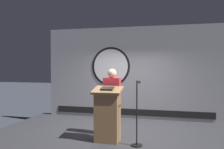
# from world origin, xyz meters

# --- Properties ---
(ground_plane) EXTENTS (40.00, 40.00, 0.00)m
(ground_plane) POSITION_xyz_m (0.00, 0.00, 0.00)
(ground_plane) COLOR #383D47
(stage_platform) EXTENTS (6.40, 4.00, 0.30)m
(stage_platform) POSITION_xyz_m (0.00, 0.00, 0.15)
(stage_platform) COLOR #333338
(stage_platform) RESTS_ON ground
(banner_display) EXTENTS (5.59, 0.12, 2.92)m
(banner_display) POSITION_xyz_m (-0.02, 1.85, 1.75)
(banner_display) COLOR #9E9EA3
(banner_display) RESTS_ON stage_platform
(podium) EXTENTS (0.64, 0.50, 1.22)m
(podium) POSITION_xyz_m (-0.11, -0.60, 0.90)
(podium) COLOR olive
(podium) RESTS_ON stage_platform
(speaker_person) EXTENTS (0.40, 0.26, 1.62)m
(speaker_person) POSITION_xyz_m (-0.13, -0.12, 1.12)
(speaker_person) COLOR black
(speaker_person) RESTS_ON stage_platform
(microphone_stand) EXTENTS (0.24, 0.50, 1.38)m
(microphone_stand) POSITION_xyz_m (0.56, -0.70, 0.78)
(microphone_stand) COLOR black
(microphone_stand) RESTS_ON stage_platform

